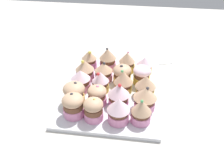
{
  "coord_description": "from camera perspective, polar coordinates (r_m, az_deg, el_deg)",
  "views": [
    {
      "loc": [
        -65.41,
        -9.06,
        50.85
      ],
      "look_at": [
        0.0,
        0.0,
        4.2
      ],
      "focal_mm": 40.93,
      "sensor_mm": 36.0,
      "label": 1
    }
  ],
  "objects": [
    {
      "name": "ground_plane",
      "position": [
        0.84,
        0.0,
        -3.17
      ],
      "size": [
        180.0,
        180.0,
        3.0
      ],
      "primitive_type": "cube",
      "color": "beige"
    },
    {
      "name": "cupcake_12",
      "position": [
        0.81,
        -2.62,
        0.43
      ],
      "size": [
        5.37,
        5.37,
        7.47
      ],
      "color": "#EFC651",
      "rests_on": "baking_tray"
    },
    {
      "name": "cupcake_13",
      "position": [
        0.87,
        -1.87,
        2.82
      ],
      "size": [
        6.05,
        6.05,
        6.78
      ],
      "color": "pink",
      "rests_on": "baking_tray"
    },
    {
      "name": "cupcake_0",
      "position": [
        0.7,
        6.54,
        -6.03
      ],
      "size": [
        5.67,
        5.67,
        7.67
      ],
      "color": "pink",
      "rests_on": "baking_tray"
    },
    {
      "name": "cupcake_10",
      "position": [
        0.71,
        -4.18,
        -5.61
      ],
      "size": [
        5.58,
        5.58,
        7.02
      ],
      "color": "pink",
      "rests_on": "baking_tray"
    },
    {
      "name": "cupcake_7",
      "position": [
        0.81,
        2.56,
        0.63
      ],
      "size": [
        6.15,
        6.15,
        7.67
      ],
      "color": "#EFC651",
      "rests_on": "baking_tray"
    },
    {
      "name": "cupcake_17",
      "position": [
        0.82,
        -7.03,
        0.81
      ],
      "size": [
        6.19,
        6.19,
        7.15
      ],
      "color": "pink",
      "rests_on": "baking_tray"
    },
    {
      "name": "cupcake_8",
      "position": [
        0.85,
        2.28,
        2.31
      ],
      "size": [
        6.2,
        6.2,
        6.89
      ],
      "color": "#EFC651",
      "rests_on": "baking_tray"
    },
    {
      "name": "cupcake_16",
      "position": [
        0.77,
        -8.43,
        -1.97
      ],
      "size": [
        6.6,
        6.6,
        7.34
      ],
      "color": "#EFC651",
      "rests_on": "baking_tray"
    },
    {
      "name": "cupcake_5",
      "position": [
        0.69,
        1.46,
        -5.8
      ],
      "size": [
        6.36,
        6.36,
        7.8
      ],
      "color": "pink",
      "rests_on": "baking_tray"
    },
    {
      "name": "baking_tray",
      "position": [
        0.83,
        0.0,
        -2.03
      ],
      "size": [
        37.43,
        30.89,
        1.2
      ],
      "color": "silver",
      "rests_on": "ground_plane"
    },
    {
      "name": "cupcake_2",
      "position": [
        0.79,
        7.5,
        -0.33
      ],
      "size": [
        6.52,
        6.52,
        7.19
      ],
      "color": "#EFC651",
      "rests_on": "baking_tray"
    },
    {
      "name": "cupcake_1",
      "position": [
        0.74,
        7.39,
        -3.15
      ],
      "size": [
        6.85,
        6.85,
        7.58
      ],
      "color": "pink",
      "rests_on": "baking_tray"
    },
    {
      "name": "cupcake_18",
      "position": [
        0.87,
        -6.1,
        3.19
      ],
      "size": [
        6.33,
        6.33,
        7.71
      ],
      "color": "pink",
      "rests_on": "baking_tray"
    },
    {
      "name": "cupcake_6",
      "position": [
        0.75,
        1.5,
        -2.31
      ],
      "size": [
        6.48,
        6.48,
        7.81
      ],
      "color": "pink",
      "rests_on": "baking_tray"
    },
    {
      "name": "napkin",
      "position": [
        1.04,
        8.36,
        5.7
      ],
      "size": [
        14.24,
        17.76,
        0.6
      ],
      "primitive_type": "cube",
      "rotation": [
        0.0,
        0.0,
        0.29
      ],
      "color": "white",
      "rests_on": "ground_plane"
    },
    {
      "name": "cupcake_11",
      "position": [
        0.76,
        -3.34,
        -2.46
      ],
      "size": [
        5.72,
        5.72,
        6.44
      ],
      "color": "pink",
      "rests_on": "baking_tray"
    },
    {
      "name": "cupcake_3",
      "position": [
        0.85,
        6.69,
        2.1
      ],
      "size": [
        5.99,
        5.99,
        6.56
      ],
      "color": "#EFC651",
      "rests_on": "baking_tray"
    },
    {
      "name": "cupcake_19",
      "position": [
        0.94,
        -5.13,
        5.51
      ],
      "size": [
        5.5,
        5.5,
        7.23
      ],
      "color": "pink",
      "rests_on": "baking_tray"
    },
    {
      "name": "cupcake_14",
      "position": [
        0.92,
        -0.96,
        5.62
      ],
      "size": [
        5.99,
        5.99,
        8.37
      ],
      "color": "pink",
      "rests_on": "baking_tray"
    },
    {
      "name": "cupcake_15",
      "position": [
        0.72,
        -8.65,
        -4.66
      ],
      "size": [
        6.18,
        6.18,
        7.41
      ],
      "color": "pink",
      "rests_on": "baking_tray"
    },
    {
      "name": "cupcake_4",
      "position": [
        0.91,
        7.26,
        4.24
      ],
      "size": [
        5.82,
        5.82,
        6.27
      ],
      "color": "#EFC651",
      "rests_on": "baking_tray"
    },
    {
      "name": "cupcake_9",
      "position": [
        0.91,
        3.39,
        4.96
      ],
      "size": [
        5.71,
        5.71,
        7.72
      ],
      "color": "#EFC651",
      "rests_on": "baking_tray"
    }
  ]
}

